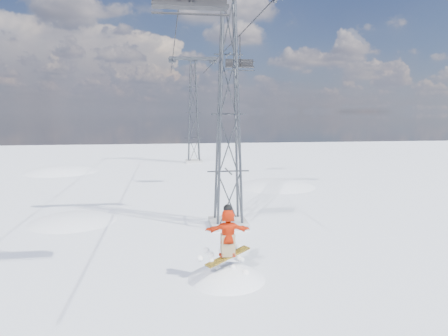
# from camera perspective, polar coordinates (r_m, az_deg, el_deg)

# --- Properties ---
(ground) EXTENTS (120.00, 120.00, 0.00)m
(ground) POSITION_cam_1_polar(r_m,az_deg,el_deg) (12.45, 2.67, -18.75)
(ground) COLOR white
(ground) RESTS_ON ground
(snow_terrain) EXTENTS (39.00, 37.00, 22.00)m
(snow_terrain) POSITION_cam_1_polar(r_m,az_deg,el_deg) (35.66, -12.18, -17.37)
(snow_terrain) COLOR white
(snow_terrain) RESTS_ON ground
(lift_tower_near) EXTENTS (5.20, 1.80, 11.43)m
(lift_tower_near) POSITION_cam_1_polar(r_m,az_deg,el_deg) (19.14, 0.62, 7.62)
(lift_tower_near) COLOR #999999
(lift_tower_near) RESTS_ON ground
(lift_tower_far) EXTENTS (5.20, 1.80, 11.43)m
(lift_tower_far) POSITION_cam_1_polar(r_m,az_deg,el_deg) (44.01, -4.39, 7.84)
(lift_tower_far) COLOR #999999
(lift_tower_far) RESTS_ON ground
(haul_cables) EXTENTS (4.46, 51.00, 0.06)m
(haul_cables) POSITION_cam_1_polar(r_m,az_deg,el_deg) (31.00, -2.76, 17.77)
(haul_cables) COLOR black
(haul_cables) RESTS_ON ground
(snowboarder_jump) EXTENTS (4.40, 4.40, 6.60)m
(snowboarder_jump) POSITION_cam_1_polar(r_m,az_deg,el_deg) (14.76, 0.36, -21.38)
(snowboarder_jump) COLOR white
(snowboarder_jump) RESTS_ON ground
(lift_chair_mid) EXTENTS (1.97, 0.57, 2.44)m
(lift_chair_mid) POSITION_cam_1_polar(r_m,az_deg,el_deg) (28.67, 2.26, 14.62)
(lift_chair_mid) COLOR black
(lift_chair_mid) RESTS_ON ground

